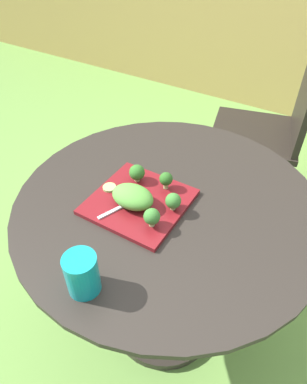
{
  "coord_description": "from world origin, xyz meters",
  "views": [
    {
      "loc": [
        0.36,
        -0.68,
        1.43
      ],
      "look_at": [
        -0.03,
        -0.03,
        0.75
      ],
      "focal_mm": 32.37,
      "sensor_mm": 36.0,
      "label": 1
    }
  ],
  "objects": [
    {
      "name": "ground_plane",
      "position": [
        0.0,
        0.0,
        0.0
      ],
      "size": [
        12.0,
        12.0,
        0.0
      ],
      "primitive_type": "plane",
      "color": "#669342"
    },
    {
      "name": "broccoli_floret_0",
      "position": [
        -0.12,
        0.02,
        0.76
      ],
      "size": [
        0.05,
        0.05,
        0.06
      ],
      "color": "#99B770",
      "rests_on": "salad_plate"
    },
    {
      "name": "patio_chair",
      "position": [
        0.09,
        0.98,
        0.53
      ],
      "size": [
        0.53,
        0.53,
        0.9
      ],
      "color": "black",
      "rests_on": "ground_plane"
    },
    {
      "name": "salad_plate",
      "position": [
        -0.07,
        -0.06,
        0.72
      ],
      "size": [
        0.27,
        0.27,
        0.01
      ],
      "primitive_type": "cube",
      "color": "maroon",
      "rests_on": "patio_table"
    },
    {
      "name": "patio_table",
      "position": [
        0.0,
        0.0,
        0.47
      ],
      "size": [
        0.93,
        0.93,
        0.71
      ],
      "color": "#28231E",
      "rests_on": "ground_plane"
    },
    {
      "name": "lettuce_mound",
      "position": [
        -0.07,
        -0.08,
        0.76
      ],
      "size": [
        0.13,
        0.09,
        0.06
      ],
      "primitive_type": "ellipsoid",
      "color": "#519338",
      "rests_on": "salad_plate"
    },
    {
      "name": "fork",
      "position": [
        -0.09,
        -0.1,
        0.73
      ],
      "size": [
        0.07,
        0.15,
        0.0
      ],
      "color": "silver",
      "rests_on": "salad_plate"
    },
    {
      "name": "broccoli_floret_2",
      "position": [
        0.04,
        -0.04,
        0.76
      ],
      "size": [
        0.05,
        0.05,
        0.05
      ],
      "color": "#99B770",
      "rests_on": "salad_plate"
    },
    {
      "name": "drinking_glass",
      "position": [
        -0.02,
        -0.37,
        0.76
      ],
      "size": [
        0.08,
        0.08,
        0.11
      ],
      "color": "#0F8C93",
      "rests_on": "patio_table"
    },
    {
      "name": "broccoli_floret_1",
      "position": [
        -0.03,
        0.03,
        0.76
      ],
      "size": [
        0.04,
        0.04,
        0.06
      ],
      "color": "#99B770",
      "rests_on": "salad_plate"
    },
    {
      "name": "broccoli_floret_3",
      "position": [
        0.02,
        -0.12,
        0.76
      ],
      "size": [
        0.05,
        0.05,
        0.06
      ],
      "color": "#99B770",
      "rests_on": "salad_plate"
    },
    {
      "name": "cucumber_slice_0",
      "position": [
        -0.17,
        -0.06,
        0.73
      ],
      "size": [
        0.04,
        0.04,
        0.01
      ],
      "primitive_type": "cylinder",
      "color": "#8EB766",
      "rests_on": "salad_plate"
    }
  ]
}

